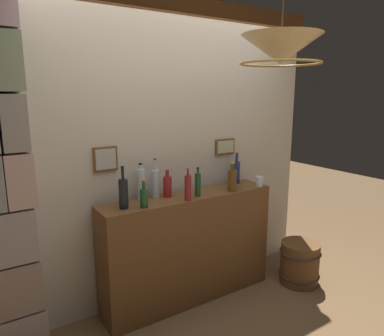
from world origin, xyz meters
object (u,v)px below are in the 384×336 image
Objects in this scene: glass_tumbler_rocks at (260,181)px; wooden_barrel at (300,263)px; liquor_bottle_bourbon at (123,193)px; liquor_bottle_vodka at (167,186)px; liquor_bottle_rye at (198,184)px; liquor_bottle_tequila at (188,187)px; liquor_bottle_rum at (232,179)px; pendant_lamp at (281,50)px; liquor_bottle_brandy at (144,197)px; liquor_bottle_vermouth at (155,183)px; liquor_bottle_port at (236,172)px; liquor_bottle_amaro at (232,180)px; liquor_bottle_gin at (141,184)px.

glass_tumbler_rocks reaches higher than wooden_barrel.
liquor_bottle_vodka is at bearing 11.64° from liquor_bottle_bourbon.
liquor_bottle_rye is 0.15m from liquor_bottle_tequila.
liquor_bottle_rum is 0.37× the size of pendant_lamp.
glass_tumbler_rocks is (1.20, -0.02, -0.04)m from liquor_bottle_brandy.
liquor_bottle_brandy is at bearing 139.21° from pendant_lamp.
liquor_bottle_tequila is at bearing -50.39° from liquor_bottle_vermouth.
liquor_bottle_brandy reaches higher than liquor_bottle_rum.
liquor_bottle_port is 1.38m from pendant_lamp.
liquor_bottle_vermouth reaches higher than liquor_bottle_vodka.
liquor_bottle_gin is at bearing 164.68° from liquor_bottle_amaro.
liquor_bottle_rye reaches higher than liquor_bottle_rum.
liquor_bottle_rum is at bearing 50.82° from liquor_bottle_amaro.
liquor_bottle_brandy is at bearing -177.25° from liquor_bottle_rye.
liquor_bottle_rum is at bearing -143.53° from liquor_bottle_port.
liquor_bottle_tequila is 0.49m from liquor_bottle_amaro.
liquor_bottle_bourbon is 0.99× the size of liquor_bottle_vermouth.
liquor_bottle_gin is (-0.44, 0.19, 0.03)m from liquor_bottle_rye.
wooden_barrel is (0.58, -0.37, -0.85)m from liquor_bottle_rum.
liquor_bottle_brandy is 1.45m from pendant_lamp.
liquor_bottle_rye is 2.71× the size of glass_tumbler_rocks.
liquor_bottle_port is 0.72× the size of wooden_barrel.
liquor_bottle_port is (0.80, 0.04, 0.02)m from liquor_bottle_vodka.
liquor_bottle_amaro is (0.49, 0.02, -0.01)m from liquor_bottle_tequila.
pendant_lamp is (0.54, -0.83, 1.03)m from liquor_bottle_vermouth.
liquor_bottle_bourbon is 0.44m from liquor_bottle_vodka.
liquor_bottle_bourbon is at bearing 176.87° from liquor_bottle_rye.
liquor_bottle_port reaches higher than liquor_bottle_brandy.
liquor_bottle_gin is 0.23m from liquor_bottle_brandy.
liquor_bottle_rye is 0.75× the size of liquor_bottle_vermouth.
liquor_bottle_rum is 2.16× the size of glass_tumbler_rocks.
liquor_bottle_gin reaches higher than liquor_bottle_vodka.
liquor_bottle_port is at bearing 133.04° from wooden_barrel.
liquor_bottle_port is 0.30m from liquor_bottle_amaro.
liquor_bottle_port reaches higher than liquor_bottle_amaro.
liquor_bottle_rum is 0.89m from liquor_bottle_gin.
liquor_bottle_vermouth is 0.28m from liquor_bottle_brandy.
liquor_bottle_bourbon is at bearing -145.31° from liquor_bottle_gin.
wooden_barrel is at bearing 24.49° from pendant_lamp.
wooden_barrel is at bearing -16.75° from liquor_bottle_rye.
wooden_barrel is at bearing -19.55° from liquor_bottle_vermouth.
glass_tumbler_rocks is at bearing -3.47° from liquor_bottle_bourbon.
liquor_bottle_brandy is at bearing -109.79° from liquor_bottle_gin.
liquor_bottle_vermouth is at bearing 129.61° from liquor_bottle_tequila.
liquor_bottle_tequila is at bearing -4.38° from liquor_bottle_brandy.
liquor_bottle_brandy is at bearing 179.04° from glass_tumbler_rocks.
liquor_bottle_rum is at bearing 155.27° from glass_tumbler_rocks.
liquor_bottle_bourbon is 0.16m from liquor_bottle_brandy.
liquor_bottle_brandy is at bearing 175.62° from liquor_bottle_tequila.
liquor_bottle_rye is at bearing 2.75° from liquor_bottle_brandy.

